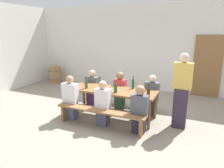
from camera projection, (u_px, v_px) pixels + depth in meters
The scene contains 22 objects.
ground_plane at pixel (112, 116), 5.51m from camera, with size 24.00×24.00×0.00m, color gray.
back_wall at pixel (144, 48), 7.78m from camera, with size 14.00×0.20×3.20m, color silver.
wooden_door at pixel (207, 67), 6.92m from camera, with size 0.90×0.06×2.10m, color olive.
tasting_table at pixel (112, 92), 5.33m from camera, with size 2.32×0.80×0.75m.
bench_near at pixel (100, 113), 4.79m from camera, with size 2.22×0.30×0.45m.
bench_far at pixel (122, 96), 6.03m from camera, with size 2.22×0.30×0.45m.
wine_bottle_0 at pixel (86, 84), 5.41m from camera, with size 0.08×0.08×0.33m.
wine_bottle_1 at pixel (100, 84), 5.33m from camera, with size 0.07×0.07×0.34m.
wine_bottle_2 at pixel (133, 84), 5.38m from camera, with size 0.07×0.07×0.34m.
wine_bottle_3 at pixel (115, 88), 5.02m from camera, with size 0.08×0.08×0.29m.
wine_bottle_4 at pixel (148, 92), 4.68m from camera, with size 0.08×0.08×0.32m.
wine_glass_0 at pixel (109, 88), 5.04m from camera, with size 0.07×0.07×0.16m.
wine_glass_1 at pixel (102, 88), 5.08m from camera, with size 0.06×0.06×0.16m.
wine_glass_2 at pixel (87, 81), 5.74m from camera, with size 0.07×0.07×0.15m.
seated_guest_near_0 at pixel (71, 99), 5.24m from camera, with size 0.39×0.24×1.15m.
seated_guest_near_1 at pixel (103, 104), 4.88m from camera, with size 0.35×0.24×1.11m.
seated_guest_near_2 at pixel (140, 110), 4.53m from camera, with size 0.38×0.24×1.10m.
seated_guest_far_0 at pixel (92, 89), 6.21m from camera, with size 0.40×0.24×1.10m.
seated_guest_far_1 at pixel (120, 91), 5.85m from camera, with size 0.33×0.24×1.12m.
seated_guest_far_2 at pixel (152, 96), 5.50m from camera, with size 0.38×0.24×1.11m.
standing_host at pixel (181, 92), 4.70m from camera, with size 0.41×0.24×1.76m.
wine_barrel at pixel (55, 75), 9.02m from camera, with size 0.56×0.56×0.71m.
Camera 1 is at (2.05, -4.67, 2.24)m, focal length 32.77 mm.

